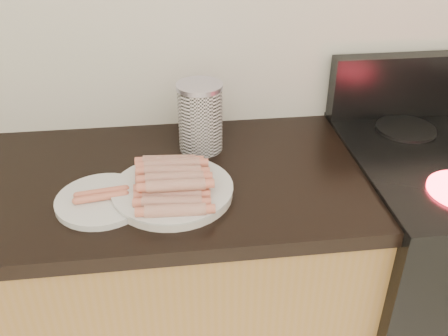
{
  "coord_description": "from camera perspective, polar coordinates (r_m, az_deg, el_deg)",
  "views": [
    {
      "loc": [
        -0.11,
        0.56,
        1.62
      ],
      "look_at": [
        0.02,
        1.62,
        0.96
      ],
      "focal_mm": 40.0,
      "sensor_mm": 36.0,
      "label": 1
    }
  ],
  "objects": [
    {
      "name": "stove_panel",
      "position": [
        1.77,
        24.08,
        8.83
      ],
      "size": [
        0.76,
        0.06,
        0.2
      ],
      "primitive_type": "cube",
      "color": "black",
      "rests_on": "stove"
    },
    {
      "name": "burner_far_left",
      "position": [
        1.63,
        20.05,
        4.24
      ],
      "size": [
        0.18,
        0.18,
        0.01
      ],
      "primitive_type": "cylinder",
      "color": "black",
      "rests_on": "stove"
    },
    {
      "name": "main_plate",
      "position": [
        1.26,
        -5.88,
        -2.73
      ],
      "size": [
        0.34,
        0.34,
        0.02
      ],
      "primitive_type": "cylinder",
      "rotation": [
        0.0,
        0.0,
        0.16
      ],
      "color": "white",
      "rests_on": "counter_slab"
    },
    {
      "name": "side_plate",
      "position": [
        1.26,
        -13.76,
        -3.61
      ],
      "size": [
        0.27,
        0.27,
        0.02
      ],
      "primitive_type": "cylinder",
      "rotation": [
        0.0,
        0.0,
        -0.2
      ],
      "color": "white",
      "rests_on": "counter_slab"
    },
    {
      "name": "hotdog_pile",
      "position": [
        1.24,
        -5.96,
        -1.45
      ],
      "size": [
        0.14,
        0.27,
        0.06
      ],
      "rotation": [
        0.0,
        0.0,
        -0.1
      ],
      "color": "maroon",
      "rests_on": "main_plate"
    },
    {
      "name": "plain_sausages",
      "position": [
        1.25,
        -13.86,
        -2.96
      ],
      "size": [
        0.12,
        0.06,
        0.02
      ],
      "rotation": [
        0.0,
        0.0,
        0.15
      ],
      "color": "tan",
      "rests_on": "side_plate"
    },
    {
      "name": "canister",
      "position": [
        1.42,
        -2.73,
        5.83
      ],
      "size": [
        0.13,
        0.13,
        0.2
      ],
      "rotation": [
        0.0,
        0.0,
        0.08
      ],
      "color": "white",
      "rests_on": "counter_slab"
    },
    {
      "name": "mug",
      "position": [
        1.52,
        -3.78,
        5.45
      ],
      "size": [
        0.09,
        0.09,
        0.09
      ],
      "primitive_type": "cylinder",
      "rotation": [
        0.0,
        0.0,
        0.2
      ],
      "color": "white",
      "rests_on": "counter_slab"
    }
  ]
}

